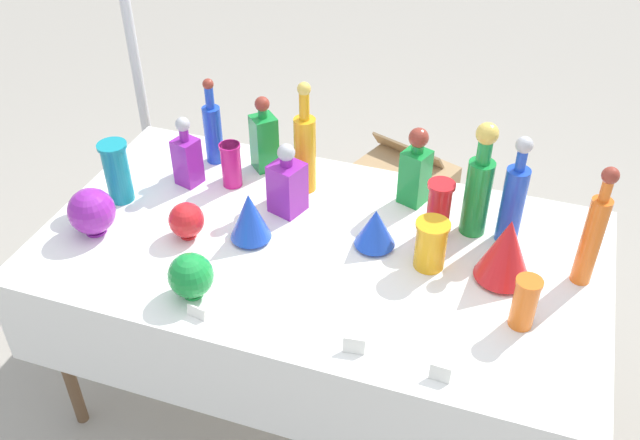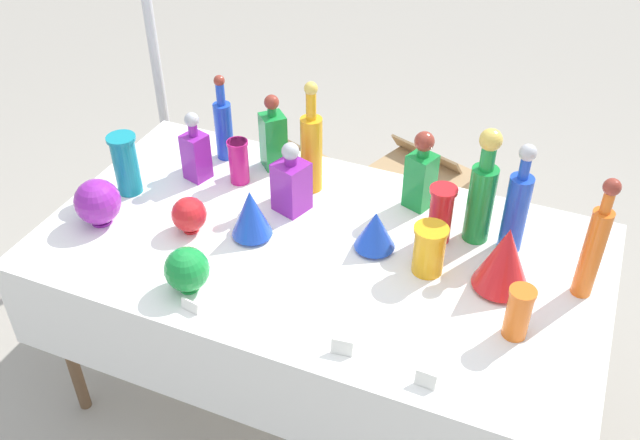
% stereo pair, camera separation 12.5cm
% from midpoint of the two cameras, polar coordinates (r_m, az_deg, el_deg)
% --- Properties ---
extents(ground_plane, '(40.00, 40.00, 0.00)m').
position_cam_midpoint_polar(ground_plane, '(2.85, -1.30, -13.84)').
color(ground_plane, '#A0998C').
extents(display_table, '(1.82, 0.99, 0.76)m').
position_cam_midpoint_polar(display_table, '(2.32, -1.85, -3.71)').
color(display_table, white).
rests_on(display_table, ground).
extents(tall_bottle_0, '(0.09, 0.09, 0.41)m').
position_cam_midpoint_polar(tall_bottle_0, '(2.30, 11.07, 2.66)').
color(tall_bottle_0, '#198C38').
rests_on(tall_bottle_0, display_table).
extents(tall_bottle_1, '(0.08, 0.08, 0.38)m').
position_cam_midpoint_polar(tall_bottle_1, '(2.30, 13.72, 1.65)').
color(tall_bottle_1, blue).
rests_on(tall_bottle_1, display_table).
extents(tall_bottle_2, '(0.07, 0.07, 0.34)m').
position_cam_midpoint_polar(tall_bottle_2, '(2.68, -9.91, 7.14)').
color(tall_bottle_2, blue).
rests_on(tall_bottle_2, display_table).
extents(tall_bottle_3, '(0.06, 0.06, 0.41)m').
position_cam_midpoint_polar(tall_bottle_3, '(2.19, 19.51, -1.03)').
color(tall_bottle_3, orange).
rests_on(tall_bottle_3, display_table).
extents(tall_bottle_4, '(0.08, 0.08, 0.42)m').
position_cam_midpoint_polar(tall_bottle_4, '(2.47, -2.68, 5.71)').
color(tall_bottle_4, orange).
rests_on(tall_bottle_4, display_table).
extents(square_decanter_0, '(0.13, 0.13, 0.26)m').
position_cam_midpoint_polar(square_decanter_0, '(2.40, -4.14, 2.87)').
color(square_decanter_0, purple).
rests_on(square_decanter_0, display_table).
extents(square_decanter_1, '(0.10, 0.10, 0.27)m').
position_cam_midpoint_polar(square_decanter_1, '(2.59, -11.98, 4.95)').
color(square_decanter_1, purple).
rests_on(square_decanter_1, display_table).
extents(square_decanter_2, '(0.12, 0.12, 0.29)m').
position_cam_midpoint_polar(square_decanter_2, '(2.62, -5.88, 6.48)').
color(square_decanter_2, '#198C38').
rests_on(square_decanter_2, display_table).
extents(square_decanter_3, '(0.11, 0.11, 0.29)m').
position_cam_midpoint_polar(square_decanter_3, '(2.44, 6.20, 4.02)').
color(square_decanter_3, '#198C38').
rests_on(square_decanter_3, display_table).
extents(slender_vase_0, '(0.08, 0.08, 0.17)m').
position_cam_midpoint_polar(slender_vase_0, '(2.56, -8.53, 4.47)').
color(slender_vase_0, '#C61972').
rests_on(slender_vase_0, display_table).
extents(slender_vase_1, '(0.10, 0.10, 0.22)m').
position_cam_midpoint_polar(slender_vase_1, '(2.56, -17.31, 3.78)').
color(slender_vase_1, teal).
rests_on(slender_vase_1, display_table).
extents(slender_vase_2, '(0.08, 0.08, 0.17)m').
position_cam_midpoint_polar(slender_vase_2, '(2.05, 14.41, -6.36)').
color(slender_vase_2, orange).
rests_on(slender_vase_2, display_table).
extents(slender_vase_3, '(0.11, 0.11, 0.17)m').
position_cam_midpoint_polar(slender_vase_3, '(2.19, 7.26, -1.88)').
color(slender_vase_3, orange).
rests_on(slender_vase_3, display_table).
extents(slender_vase_4, '(0.09, 0.09, 0.20)m').
position_cam_midpoint_polar(slender_vase_4, '(2.31, 7.97, 0.95)').
color(slender_vase_4, red).
rests_on(slender_vase_4, display_table).
extents(fluted_vase_0, '(0.17, 0.17, 0.22)m').
position_cam_midpoint_polar(fluted_vase_0, '(2.17, 13.09, -2.33)').
color(fluted_vase_0, red).
rests_on(fluted_vase_0, display_table).
extents(fluted_vase_1, '(0.13, 0.13, 0.18)m').
position_cam_midpoint_polar(fluted_vase_1, '(2.29, -7.21, 0.26)').
color(fluted_vase_1, blue).
rests_on(fluted_vase_1, display_table).
extents(fluted_vase_2, '(0.13, 0.13, 0.14)m').
position_cam_midpoint_polar(fluted_vase_2, '(2.26, 2.87, -0.64)').
color(fluted_vase_2, blue).
rests_on(fluted_vase_2, display_table).
extents(round_bowl_0, '(0.12, 0.12, 0.12)m').
position_cam_midpoint_polar(round_bowl_0, '(2.35, -12.14, -0.05)').
color(round_bowl_0, red).
rests_on(round_bowl_0, display_table).
extents(round_bowl_1, '(0.14, 0.14, 0.14)m').
position_cam_midpoint_polar(round_bowl_1, '(2.13, -11.97, -4.41)').
color(round_bowl_1, '#198C38').
rests_on(round_bowl_1, display_table).
extents(round_bowl_2, '(0.15, 0.15, 0.16)m').
position_cam_midpoint_polar(round_bowl_2, '(2.45, -19.22, 0.63)').
color(round_bowl_2, purple).
rests_on(round_bowl_2, display_table).
extents(price_tag_left, '(0.06, 0.02, 0.05)m').
position_cam_midpoint_polar(price_tag_left, '(1.91, 7.69, -12.13)').
color(price_tag_left, white).
rests_on(price_tag_left, display_table).
extents(price_tag_center, '(0.06, 0.02, 0.04)m').
position_cam_midpoint_polar(price_tag_center, '(2.10, -11.57, -7.28)').
color(price_tag_center, white).
rests_on(price_tag_center, display_table).
extents(price_tag_right, '(0.06, 0.02, 0.05)m').
position_cam_midpoint_polar(price_tag_right, '(1.96, 0.88, -10.09)').
color(price_tag_right, white).
rests_on(price_tag_right, display_table).
extents(cardboard_box_behind_left, '(0.56, 0.55, 0.37)m').
position_cam_midpoint_polar(cardboard_box_behind_left, '(3.61, 5.38, 2.10)').
color(cardboard_box_behind_left, tan).
rests_on(cardboard_box_behind_left, ground).
extents(cardboard_box_behind_right, '(0.59, 0.56, 0.34)m').
position_cam_midpoint_polar(cardboard_box_behind_right, '(3.58, -3.18, 1.57)').
color(cardboard_box_behind_right, tan).
rests_on(cardboard_box_behind_right, ground).
extents(canopy_pole, '(0.18, 0.18, 2.45)m').
position_cam_midpoint_polar(canopy_pole, '(3.19, -15.82, 12.84)').
color(canopy_pole, silver).
rests_on(canopy_pole, ground).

